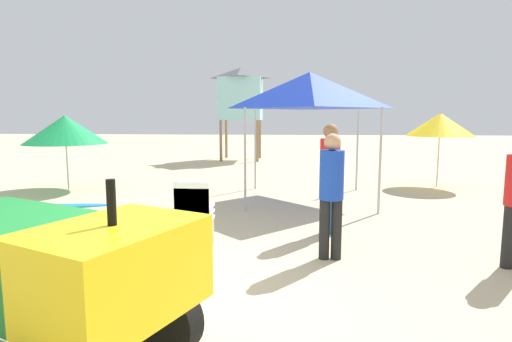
{
  "coord_description": "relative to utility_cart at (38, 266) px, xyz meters",
  "views": [
    {
      "loc": [
        1.3,
        -3.65,
        1.89
      ],
      "look_at": [
        0.82,
        2.78,
        1.04
      ],
      "focal_mm": 28.84,
      "sensor_mm": 36.0,
      "label": 1
    }
  ],
  "objects": [
    {
      "name": "ground",
      "position": [
        0.55,
        0.82,
        -0.78
      ],
      "size": [
        80.0,
        80.0,
        0.0
      ],
      "primitive_type": "plane",
      "color": "beige"
    },
    {
      "name": "stacked_plastic_chairs",
      "position": [
        0.56,
        2.71,
        -0.18
      ],
      "size": [
        0.48,
        0.48,
        1.02
      ],
      "color": "white",
      "rests_on": "ground"
    },
    {
      "name": "utility_cart",
      "position": [
        0.0,
        0.0,
        0.0
      ],
      "size": [
        2.81,
        2.15,
        1.5
      ],
      "color": "#197A2D",
      "rests_on": "ground"
    },
    {
      "name": "lifeguard_tower",
      "position": [
        -0.18,
        15.29,
        2.11
      ],
      "size": [
        1.98,
        1.98,
        4.01
      ],
      "color": "olive",
      "rests_on": "ground"
    },
    {
      "name": "beach_umbrella_mid",
      "position": [
        -3.85,
        7.38,
        0.78
      ],
      "size": [
        2.09,
        2.09,
        1.93
      ],
      "color": "beige",
      "rests_on": "ground"
    },
    {
      "name": "lifeguard_near_center",
      "position": [
        2.54,
        3.74,
        0.25
      ],
      "size": [
        0.32,
        0.32,
        1.79
      ],
      "color": "#33598C",
      "rests_on": "ground"
    },
    {
      "name": "surfboard_pile",
      "position": [
        -2.62,
        4.05,
        -0.62
      ],
      "size": [
        2.72,
        0.93,
        0.32
      ],
      "color": "red",
      "rests_on": "ground"
    },
    {
      "name": "lifeguard_near_left",
      "position": [
        2.44,
        2.55,
        0.18
      ],
      "size": [
        0.32,
        0.32,
        1.68
      ],
      "color": "black",
      "rests_on": "ground"
    },
    {
      "name": "beach_umbrella_left",
      "position": [
        5.95,
        8.6,
        0.9
      ],
      "size": [
        1.75,
        1.75,
        1.99
      ],
      "color": "beige",
      "rests_on": "ground"
    },
    {
      "name": "popup_canopy",
      "position": [
        2.34,
        6.56,
        1.69
      ],
      "size": [
        2.69,
        2.69,
        2.88
      ],
      "color": "#B2B2B7",
      "rests_on": "ground"
    }
  ]
}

